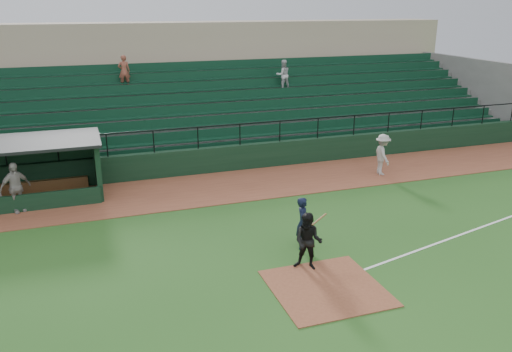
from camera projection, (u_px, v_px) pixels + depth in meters
name	position (u px, v px, depth m)	size (l,w,h in m)	color
ground	(311.00, 272.00, 15.30)	(90.00, 90.00, 0.00)	#23521A
warning_track	(233.00, 186.00, 22.48)	(40.00, 4.00, 0.03)	brown
home_plate_dirt	(326.00, 288.00, 14.40)	(3.00, 3.00, 0.03)	brown
foul_line	(498.00, 221.00, 18.85)	(18.00, 0.09, 0.01)	white
stadium_structure	(190.00, 100.00, 29.34)	(38.00, 13.08, 6.40)	black
batter_at_plate	(303.00, 223.00, 16.56)	(1.12, 0.74, 1.72)	black
umpire	(308.00, 242.00, 15.21)	(0.86, 0.67, 1.76)	black
runner	(382.00, 155.00, 23.66)	(1.21, 0.70, 1.88)	#ADA8A2
dugout_player_a	(15.00, 188.00, 19.33)	(1.13, 0.47, 1.94)	#A39E98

